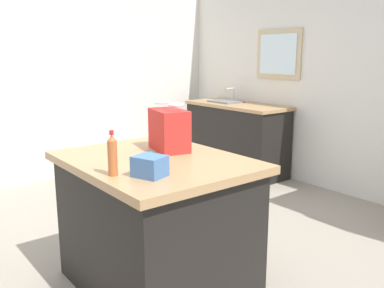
# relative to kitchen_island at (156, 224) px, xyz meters

# --- Properties ---
(ground) EXTENTS (6.43, 6.43, 0.00)m
(ground) POSITION_rel_kitchen_island_xyz_m (-0.22, 0.14, -0.45)
(ground) COLOR #9E9384
(back_wall) EXTENTS (5.36, 0.13, 2.74)m
(back_wall) POSITION_rel_kitchen_island_xyz_m (-0.24, 2.73, 0.93)
(back_wall) COLOR silver
(back_wall) RESTS_ON ground
(left_wall) EXTENTS (0.10, 5.17, 2.74)m
(left_wall) POSITION_rel_kitchen_island_xyz_m (-2.90, 0.14, 0.92)
(left_wall) COLOR silver
(left_wall) RESTS_ON ground
(kitchen_island) EXTENTS (1.22, 0.96, 0.89)m
(kitchen_island) POSITION_rel_kitchen_island_xyz_m (0.00, 0.00, 0.00)
(kitchen_island) COLOR black
(kitchen_island) RESTS_ON ground
(sink_counter) EXTENTS (1.43, 0.59, 1.09)m
(sink_counter) POSITION_rel_kitchen_island_xyz_m (-1.70, 2.37, 0.01)
(sink_counter) COLOR black
(sink_counter) RESTS_ON ground
(shopping_bag) EXTENTS (0.35, 0.26, 0.32)m
(shopping_bag) POSITION_rel_kitchen_island_xyz_m (-0.12, 0.20, 0.58)
(shopping_bag) COLOR red
(shopping_bag) RESTS_ON kitchen_island
(small_box) EXTENTS (0.20, 0.18, 0.11)m
(small_box) POSITION_rel_kitchen_island_xyz_m (0.32, -0.24, 0.50)
(small_box) COLOR #4775B7
(small_box) RESTS_ON kitchen_island
(bottle) EXTENTS (0.05, 0.05, 0.25)m
(bottle) POSITION_rel_kitchen_island_xyz_m (0.18, -0.38, 0.55)
(bottle) COLOR #C66633
(bottle) RESTS_ON kitchen_island
(ear_defenders) EXTENTS (0.20, 0.16, 0.06)m
(ear_defenders) POSITION_rel_kitchen_island_xyz_m (0.12, -0.06, 0.46)
(ear_defenders) COLOR black
(ear_defenders) RESTS_ON kitchen_island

